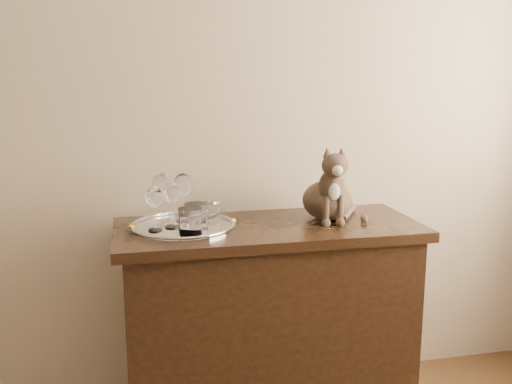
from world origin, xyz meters
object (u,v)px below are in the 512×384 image
at_px(wine_glass_a, 162,198).
at_px(wine_glass_c, 155,209).
at_px(tray, 183,227).
at_px(wine_glass_b, 183,197).
at_px(tumbler_c, 211,213).
at_px(tumbler_b, 190,221).
at_px(wine_glass_d, 172,205).
at_px(sideboard, 268,325).
at_px(tumbler_a, 196,217).
at_px(cat, 327,182).

relative_size(wine_glass_a, wine_glass_c, 1.21).
bearing_deg(tray, wine_glass_b, 83.23).
bearing_deg(tumbler_c, tumbler_b, -122.41).
bearing_deg(wine_glass_b, wine_glass_d, -120.33).
height_order(wine_glass_b, tumbler_b, wine_glass_b).
bearing_deg(wine_glass_a, wine_glass_d, -59.45).
bearing_deg(tumbler_b, tray, 96.76).
xyz_separation_m(sideboard, wine_glass_c, (-0.44, -0.02, 0.52)).
bearing_deg(tumbler_c, wine_glass_a, 173.48).
height_order(sideboard, wine_glass_c, wine_glass_c).
distance_m(sideboard, tumbler_a, 0.56).
bearing_deg(tumbler_b, sideboard, 17.69).
height_order(wine_glass_b, tumbler_a, wine_glass_b).
relative_size(tray, cat, 1.30).
height_order(sideboard, tumbler_a, tumbler_a).
distance_m(tray, wine_glass_d, 0.10).
bearing_deg(tumbler_c, wine_glass_b, 152.63).
distance_m(tray, wine_glass_b, 0.13).
bearing_deg(wine_glass_c, cat, 5.07).
bearing_deg(wine_glass_a, wine_glass_b, 19.91).
bearing_deg(tray, wine_glass_d, -169.45).
bearing_deg(cat, wine_glass_b, -179.38).
bearing_deg(wine_glass_a, tumbler_c, -6.52).
xyz_separation_m(tray, cat, (0.59, 0.02, 0.15)).
relative_size(wine_glass_a, wine_glass_b, 1.06).
height_order(wine_glass_c, tumbler_c, wine_glass_c).
xyz_separation_m(wine_glass_d, tumbler_a, (0.09, -0.05, -0.04)).
distance_m(wine_glass_d, tumbler_a, 0.11).
relative_size(wine_glass_d, tumbler_a, 1.78).
height_order(wine_glass_d, tumbler_c, wine_glass_d).
height_order(tumbler_a, tumbler_b, same).
bearing_deg(tumbler_b, wine_glass_a, 117.69).
bearing_deg(tumbler_a, wine_glass_d, 150.11).
bearing_deg(tray, tumbler_c, 14.29).
bearing_deg(sideboard, tumbler_c, 166.95).
distance_m(sideboard, tray, 0.54).
relative_size(wine_glass_a, tumbler_c, 2.52).
bearing_deg(tumbler_a, sideboard, 6.78).
relative_size(wine_glass_d, cat, 0.57).
bearing_deg(wine_glass_a, sideboard, -10.08).
xyz_separation_m(sideboard, cat, (0.26, 0.04, 0.58)).
distance_m(tray, tumbler_a, 0.09).
bearing_deg(tray, wine_glass_c, -159.41).
relative_size(sideboard, wine_glass_a, 5.85).
bearing_deg(tumbler_c, wine_glass_c, -162.56).
bearing_deg(wine_glass_a, tumbler_a, -41.79).
bearing_deg(tray, sideboard, -3.92).
distance_m(wine_glass_a, tumbler_b, 0.20).
height_order(tray, tumbler_c, tumbler_c).
relative_size(wine_glass_c, tumbler_c, 2.08).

